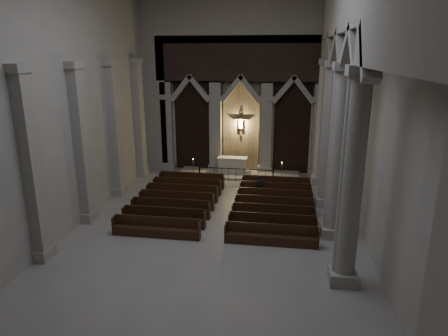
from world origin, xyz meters
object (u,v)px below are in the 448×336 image
candle_stand_left (193,174)px  candle_stand_right (281,177)px  altar (232,164)px  worshipper (259,186)px  pews (224,205)px  altar_rail (236,173)px

candle_stand_left → candle_stand_right: (5.95, 0.20, -0.01)m
altar → worshipper: bearing=-63.5°
worshipper → candle_stand_right: bearing=59.6°
altar → pews: 7.01m
worshipper → altar_rail: bearing=118.3°
candle_stand_left → pews: size_ratio=0.16×
pews → worshipper: 3.08m
candle_stand_right → worshipper: candle_stand_right is taller
worshipper → candle_stand_left: bearing=144.7°
candle_stand_right → altar: bearing=154.9°
altar → candle_stand_left: bearing=-142.9°
altar_rail → worshipper: worshipper is taller
candle_stand_right → pews: 6.14m
pews → candle_stand_left: bearing=119.6°
candle_stand_left → worshipper: (4.66, -2.63, 0.27)m
pews → altar_rail: bearing=90.0°
candle_stand_left → pews: bearing=-60.4°
candle_stand_left → worshipper: candle_stand_left is taller
pews → altar: bearing=94.0°
altar_rail → candle_stand_right: bearing=5.1°
altar_rail → candle_stand_left: candle_stand_left is taller
candle_stand_left → candle_stand_right: size_ratio=1.03×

